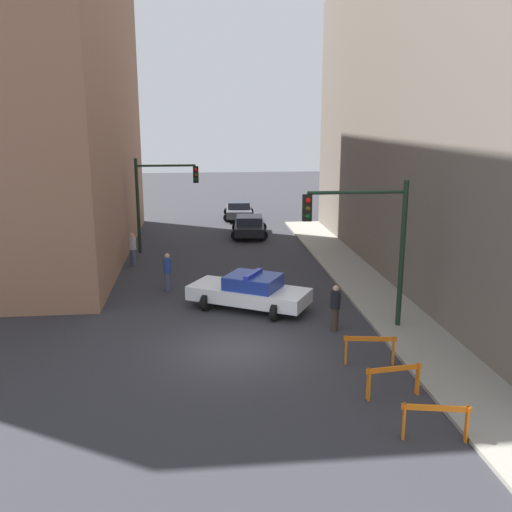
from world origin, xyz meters
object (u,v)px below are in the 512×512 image
(pedestrian_crossing, at_px, (168,271))
(barrier_back, at_px, (370,345))
(traffic_light_near, at_px, (371,232))
(barrier_mid, at_px, (394,376))
(traffic_light_far, at_px, (158,192))
(police_car, at_px, (250,291))
(barrier_front, at_px, (436,416))
(parked_car_near, at_px, (249,226))
(pedestrian_corner, at_px, (133,249))
(pedestrian_sidewalk, at_px, (335,307))
(parked_car_mid, at_px, (239,210))

(pedestrian_crossing, bearing_deg, barrier_back, -56.30)
(traffic_light_near, distance_m, barrier_mid, 5.86)
(traffic_light_far, height_order, barrier_back, traffic_light_far)
(police_car, bearing_deg, barrier_front, -131.08)
(parked_car_near, distance_m, pedestrian_corner, 9.31)
(police_car, xyz_separation_m, barrier_mid, (3.17, -7.65, -0.11))
(pedestrian_corner, distance_m, pedestrian_sidewalk, 12.85)
(police_car, height_order, barrier_back, police_car)
(parked_car_mid, bearing_deg, police_car, -89.47)
(barrier_front, bearing_deg, pedestrian_sidewalk, 95.09)
(police_car, bearing_deg, pedestrian_sidewalk, -103.28)
(barrier_back, bearing_deg, pedestrian_sidewalk, 97.21)
(traffic_light_near, distance_m, pedestrian_sidewalk, 2.90)
(pedestrian_sidewalk, height_order, barrier_back, pedestrian_sidewalk)
(police_car, xyz_separation_m, pedestrian_sidewalk, (2.79, -2.59, 0.14))
(pedestrian_sidewalk, relative_size, barrier_back, 1.04)
(police_car, bearing_deg, pedestrian_corner, 65.19)
(traffic_light_far, bearing_deg, pedestrian_corner, -113.31)
(barrier_back, bearing_deg, pedestrian_crossing, 127.83)
(police_car, bearing_deg, parked_car_near, 24.36)
(traffic_light_near, xyz_separation_m, pedestrian_corner, (-9.22, 10.02, -2.67))
(traffic_light_near, relative_size, barrier_back, 3.27)
(pedestrian_corner, xyz_separation_m, barrier_front, (8.72, -17.19, -0.24))
(parked_car_near, relative_size, barrier_back, 2.80)
(barrier_mid, bearing_deg, barrier_front, -83.08)
(pedestrian_crossing, height_order, barrier_mid, pedestrian_crossing)
(parked_car_mid, bearing_deg, pedestrian_crossing, -100.59)
(pedestrian_crossing, xyz_separation_m, barrier_mid, (6.49, -10.47, -0.24))
(traffic_light_far, distance_m, pedestrian_crossing, 7.80)
(pedestrian_crossing, bearing_deg, police_car, -44.52)
(police_car, xyz_separation_m, parked_car_mid, (1.09, 20.26, -0.05))
(traffic_light_far, xyz_separation_m, pedestrian_crossing, (0.78, -7.33, -2.54))
(traffic_light_far, relative_size, police_car, 1.04)
(barrier_back, bearing_deg, pedestrian_corner, 123.20)
(traffic_light_near, height_order, parked_car_near, traffic_light_near)
(parked_car_near, height_order, pedestrian_sidewalk, pedestrian_sidewalk)
(pedestrian_sidewalk, distance_m, barrier_mid, 5.08)
(traffic_light_near, bearing_deg, pedestrian_crossing, 143.09)
(pedestrian_corner, xyz_separation_m, pedestrian_sidewalk, (8.08, -9.99, 0.00))
(barrier_front, bearing_deg, pedestrian_corner, 116.90)
(police_car, bearing_deg, barrier_mid, -127.87)
(traffic_light_far, height_order, parked_car_near, traffic_light_far)
(traffic_light_far, bearing_deg, parked_car_mid, 62.79)
(barrier_mid, relative_size, barrier_back, 1.00)
(traffic_light_far, bearing_deg, traffic_light_near, -57.85)
(barrier_mid, bearing_deg, pedestrian_crossing, 121.80)
(traffic_light_far, height_order, parked_car_mid, traffic_light_far)
(barrier_front, bearing_deg, pedestrian_crossing, 118.15)
(police_car, xyz_separation_m, barrier_back, (3.16, -5.52, -0.11))
(police_car, height_order, parked_car_mid, police_car)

